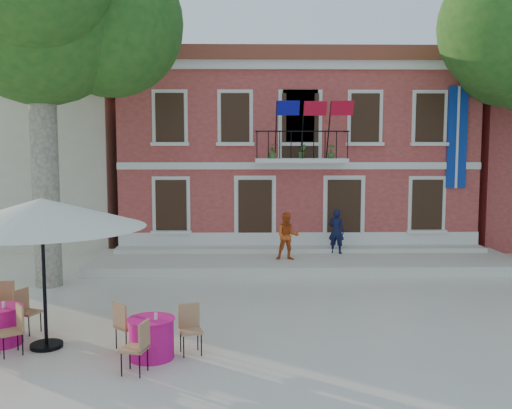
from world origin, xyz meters
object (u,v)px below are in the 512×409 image
Objects in this scene: cafe_table_1 at (151,336)px; patio_umbrella at (42,214)px; pedestrian_orange at (287,236)px; pedestrian_navy at (336,231)px; cafe_table_2 at (0,323)px; plane_tree_west at (39,12)px.

patio_umbrella is at bearing 164.05° from cafe_table_1.
patio_umbrella is at bearing -127.42° from pedestrian_orange.
cafe_table_2 is (-8.10, -8.13, -0.64)m from pedestrian_navy.
patio_umbrella is 2.21× the size of cafe_table_1.
patio_umbrella is at bearing 73.66° from pedestrian_navy.
plane_tree_west is at bearing 44.34° from pedestrian_navy.
pedestrian_orange is 0.83× the size of cafe_table_2.
plane_tree_west is at bearing 98.07° from cafe_table_2.
pedestrian_orange is at bearing 68.16° from cafe_table_1.
pedestrian_navy is (7.11, 8.33, -1.61)m from patio_umbrella.
patio_umbrella reaches higher than cafe_table_1.
plane_tree_west is 6.76× the size of pedestrian_navy.
plane_tree_west is 5.60× the size of cafe_table_2.
cafe_table_1 is (3.87, -5.73, -7.24)m from plane_tree_west.
cafe_table_1 and cafe_table_2 have the same top height.
cafe_table_2 is (-6.32, -7.03, -0.65)m from pedestrian_orange.
pedestrian_navy reaches higher than cafe_table_1.
cafe_table_1 is at bearing -14.68° from cafe_table_2.
pedestrian_orange is at bearing 16.91° from plane_tree_west.
pedestrian_orange reaches higher than cafe_table_2.
pedestrian_navy is 2.09m from pedestrian_orange.
plane_tree_west is 5.73× the size of cafe_table_1.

